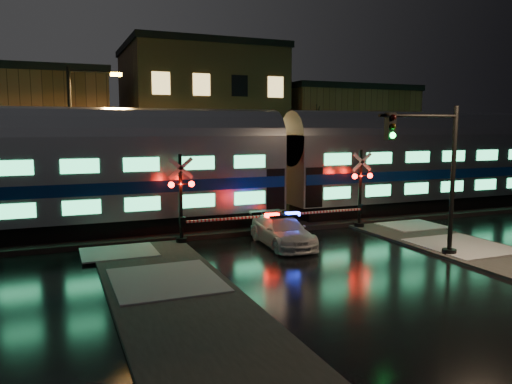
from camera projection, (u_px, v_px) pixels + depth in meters
ground at (298, 247)px, 22.02m from camera, size 120.00×120.00×0.00m
ballast at (255, 224)px, 26.60m from camera, size 90.00×4.20×0.24m
sidewalk_left at (188, 312)px, 14.07m from camera, size 4.00×20.00×0.12m
building_left at (5, 138)px, 36.78m from camera, size 14.00×10.00×9.00m
building_mid at (200, 122)px, 42.70m from camera, size 12.00×11.00×11.50m
building_right at (334, 138)px, 47.30m from camera, size 12.00×10.00×8.50m
train at (283, 162)px, 26.78m from camera, size 51.00×3.12×5.92m
police_car at (282, 231)px, 22.20m from camera, size 2.07×4.64×1.48m
crossing_signal_right at (355, 197)px, 25.59m from camera, size 5.81×0.66×4.12m
crossing_signal_left at (189, 207)px, 22.32m from camera, size 5.76×0.65×4.08m
traffic_light at (435, 179)px, 19.61m from camera, size 3.94×0.71×6.09m
streetlight at (77, 135)px, 26.45m from camera, size 2.81×0.29×8.40m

